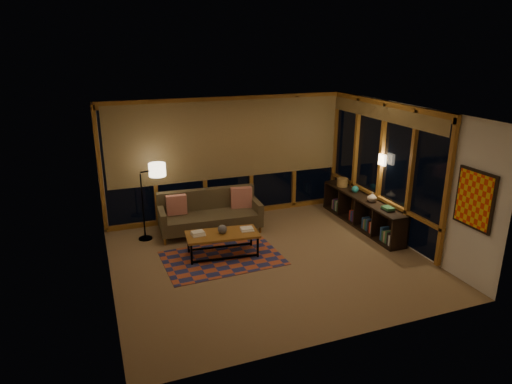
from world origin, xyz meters
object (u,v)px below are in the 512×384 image
object	(u,v)px
sofa	(210,213)
floor_lamp	(143,203)
bookshelf	(362,211)
coffee_table	(223,244)

from	to	relation	value
sofa	floor_lamp	world-z (taller)	floor_lamp
sofa	floor_lamp	distance (m)	1.37
bookshelf	coffee_table	bearing A→B (deg)	-174.07
bookshelf	floor_lamp	bearing A→B (deg)	168.24
coffee_table	bookshelf	distance (m)	3.24
floor_lamp	bookshelf	world-z (taller)	floor_lamp
sofa	floor_lamp	size ratio (longest dim) A/B	1.35
coffee_table	bookshelf	world-z (taller)	bookshelf
sofa	bookshelf	size ratio (longest dim) A/B	0.78
sofa	coffee_table	distance (m)	1.15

